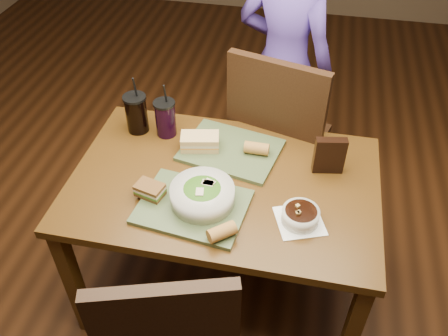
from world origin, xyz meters
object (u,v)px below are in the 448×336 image
Objects in this scene: baguette_near at (222,232)px; cup_cola at (136,113)px; dining_table at (224,195)px; chip_bag at (329,156)px; sandwich_near at (150,190)px; diner at (284,64)px; chair_far at (275,136)px; baguette_far at (257,148)px; tray_far at (231,150)px; soup_bowl at (300,216)px; cup_berry at (165,118)px; sandwich_far at (200,142)px; salad_bowl at (202,194)px; tray_near at (193,207)px.

baguette_near is 0.79m from cup_cola.
dining_table is 0.48m from chip_bag.
sandwich_near is (-0.27, -0.16, 0.13)m from dining_table.
dining_table is 1.00m from diner.
cup_cola is at bearing -158.06° from chair_far.
baguette_near is 0.98× the size of baguette_far.
baguette_near is (0.07, -0.51, 0.04)m from tray_far.
diner is 3.70× the size of tray_far.
cup_berry reaches higher than soup_bowl.
chair_far is 6.52× the size of chip_bag.
sandwich_far is (-0.31, -0.35, 0.18)m from chair_far.
sandwich_near is at bearing 86.65° from diner.
tray_far is 1.65× the size of salad_bowl.
baguette_near is (0.20, -0.49, -0.01)m from sandwich_far.
soup_bowl and sandwich_near have the same top height.
baguette_near is at bearing -67.34° from sandwich_far.
baguette_far is at bearing 104.19° from diner.
diner reaches higher than baguette_far.
cup_cola reaches higher than soup_bowl.
baguette_far is 0.32m from chip_bag.
tray_far is 1.44× the size of cup_cola.
dining_table is at bearing -107.11° from chair_far.
dining_table is 11.93× the size of baguette_far.
chair_far is at bearing 70.57° from tray_near.
chip_bag is at bearing -5.95° from baguette_far.
sandwich_near is 0.47m from cup_cola.
sandwich_far reaches higher than baguette_far.
tray_near is (-0.23, -1.16, -0.02)m from diner.
soup_bowl is 1.33× the size of chip_bag.
chair_far is (0.16, 0.52, -0.04)m from dining_table.
chair_far reaches higher than chip_bag.
baguette_far is at bearing 84.20° from baguette_near.
baguette_far is at bearing 64.39° from salad_bowl.
chip_bag is at bearing 32.87° from salad_bowl.
cup_cola is (-0.53, 0.58, 0.05)m from baguette_near.
tray_far is at bearing -8.82° from cup_cola.
chair_far is 2.64× the size of tray_far.
soup_bowl is at bearing -0.51° from sandwich_near.
cup_berry is (-0.28, 0.42, 0.03)m from salad_bowl.
cup_cola is (-0.33, 0.09, 0.04)m from sandwich_far.
dining_table is at bearing -120.64° from baguette_far.
salad_bowl is at bearing -97.59° from tray_far.
dining_table is 7.05× the size of sandwich_far.
cup_cola is (-0.46, 0.07, 0.09)m from tray_far.
tray_near is at bearing -61.41° from cup_berry.
sandwich_near is at bearing -64.62° from cup_cola.
cup_berry is at bearing 167.65° from tray_far.
dining_table is 0.27m from sandwich_far.
tray_far is 3.32× the size of sandwich_near.
sandwich_near is 0.69× the size of sandwich_far.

